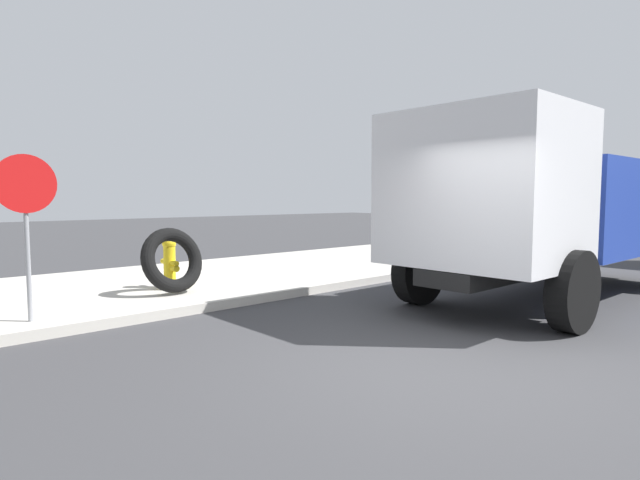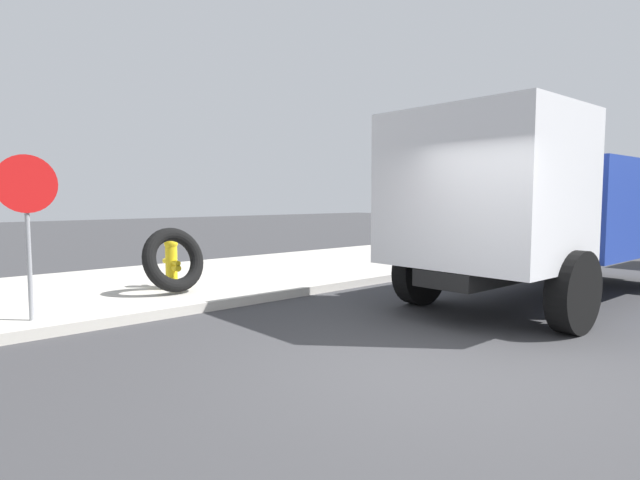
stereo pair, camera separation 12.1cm
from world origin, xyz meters
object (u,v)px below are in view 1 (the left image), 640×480
(stop_sign, at_px, (26,206))
(dump_truck_blue, at_px, (552,207))
(loose_tire, at_px, (172,260))
(fire_hydrant, at_px, (170,261))

(stop_sign, distance_m, dump_truck_blue, 8.22)
(dump_truck_blue, bearing_deg, stop_sign, 154.34)
(loose_tire, distance_m, dump_truck_blue, 6.64)
(fire_hydrant, distance_m, dump_truck_blue, 6.85)
(dump_truck_blue, bearing_deg, loose_tire, 140.79)
(fire_hydrant, distance_m, stop_sign, 2.97)
(fire_hydrant, relative_size, dump_truck_blue, 0.13)
(loose_tire, bearing_deg, dump_truck_blue, -39.21)
(fire_hydrant, bearing_deg, dump_truck_blue, -44.10)
(fire_hydrant, relative_size, stop_sign, 0.42)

